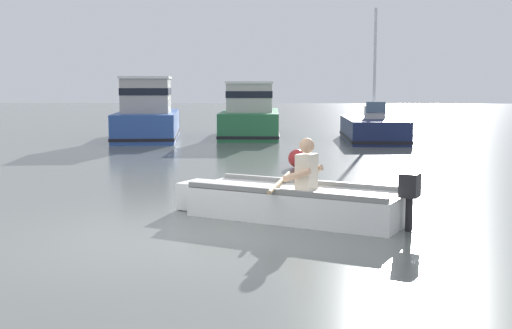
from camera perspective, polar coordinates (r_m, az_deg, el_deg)
The scene contains 6 objects.
ground_plane at distance 8.54m, azimuth -6.53°, elevation -6.31°, with size 120.00×120.00×0.00m, color slate.
rowboat_with_person at distance 9.66m, azimuth 3.16°, elevation -3.21°, with size 3.55×2.42×1.19m.
moored_boat_blue at distance 23.95m, azimuth -9.33°, elevation 4.15°, with size 2.92×5.86×2.22m.
moored_boat_green at distance 24.82m, azimuth -0.47°, elevation 4.21°, with size 2.37×6.03×2.05m.
moored_boat_navy at distance 23.18m, azimuth 10.06°, elevation 2.97°, with size 2.03×4.77×4.50m.
mooring_buoy at distance 15.56m, azimuth 3.58°, elevation 0.53°, with size 0.43×0.43×0.43m, color red.
Camera 1 is at (1.54, -8.17, 1.95)m, focal length 46.38 mm.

